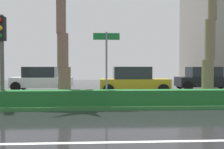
# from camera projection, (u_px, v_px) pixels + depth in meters

# --- Properties ---
(ground_plane) EXTENTS (90.00, 42.00, 0.10)m
(ground_plane) POSITION_uv_depth(u_px,v_px,m) (134.00, 101.00, 12.59)
(ground_plane) COLOR black
(near_lane_divider_stripe) EXTENTS (81.00, 0.14, 0.01)m
(near_lane_divider_stripe) POSITION_uv_depth(u_px,v_px,m) (177.00, 141.00, 5.60)
(near_lane_divider_stripe) COLOR white
(near_lane_divider_stripe) RESTS_ON ground_plane
(median_strip) EXTENTS (85.50, 4.00, 0.15)m
(median_strip) POSITION_uv_depth(u_px,v_px,m) (137.00, 102.00, 11.58)
(median_strip) COLOR #2D6B33
(median_strip) RESTS_ON ground_plane
(median_hedge) EXTENTS (76.50, 0.70, 0.60)m
(median_hedge) POSITION_uv_depth(u_px,v_px,m) (142.00, 97.00, 10.18)
(median_hedge) COLOR #1E6028
(median_hedge) RESTS_ON median_strip
(traffic_signal_median_left) EXTENTS (0.28, 0.43, 3.63)m
(traffic_signal_median_left) POSITION_uv_depth(u_px,v_px,m) (2.00, 43.00, 9.90)
(traffic_signal_median_left) COLOR #4C4C47
(traffic_signal_median_left) RESTS_ON median_strip
(street_name_sign) EXTENTS (1.10, 0.08, 3.00)m
(street_name_sign) POSITION_uv_depth(u_px,v_px,m) (106.00, 58.00, 10.31)
(street_name_sign) COLOR slate
(street_name_sign) RESTS_ON median_strip
(car_in_traffic_second) EXTENTS (4.30, 2.02, 1.72)m
(car_in_traffic_second) POSITION_uv_depth(u_px,v_px,m) (42.00, 79.00, 18.10)
(car_in_traffic_second) COLOR white
(car_in_traffic_second) RESTS_ON ground_plane
(car_in_traffic_third) EXTENTS (4.30, 2.02, 1.72)m
(car_in_traffic_third) POSITION_uv_depth(u_px,v_px,m) (133.00, 81.00, 15.58)
(car_in_traffic_third) COLOR #B28C1E
(car_in_traffic_third) RESTS_ON ground_plane
(car_in_traffic_fourth) EXTENTS (4.30, 2.02, 1.72)m
(car_in_traffic_fourth) POSITION_uv_depth(u_px,v_px,m) (205.00, 79.00, 18.69)
(car_in_traffic_fourth) COLOR black
(car_in_traffic_fourth) RESTS_ON ground_plane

